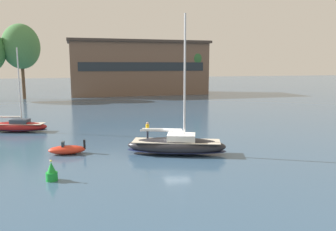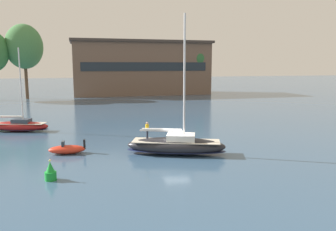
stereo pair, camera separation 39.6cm
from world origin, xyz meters
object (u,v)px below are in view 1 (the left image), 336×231
object	(u,v)px
sailboat_main	(177,145)
channel_buoy	(52,173)
sailboat_moored_near_marina	(18,126)
tree_shore_left	(194,59)
tree_shore_right	(21,47)
motor_tender	(67,150)

from	to	relation	value
sailboat_main	channel_buoy	bearing A→B (deg)	-157.76
sailboat_main	sailboat_moored_near_marina	xyz separation A→B (m)	(-16.69, 15.95, -0.17)
channel_buoy	tree_shore_left	bearing A→B (deg)	62.01
sailboat_main	sailboat_moored_near_marina	world-z (taller)	sailboat_main
sailboat_main	tree_shore_right	bearing A→B (deg)	109.97
sailboat_main	sailboat_moored_near_marina	bearing A→B (deg)	136.30
tree_shore_left	motor_tender	xyz separation A→B (m)	(-35.11, -60.39, -9.92)
motor_tender	sailboat_main	bearing A→B (deg)	-15.56
sailboat_main	sailboat_moored_near_marina	size ratio (longest dim) A/B	1.23
tree_shore_left	sailboat_moored_near_marina	distance (m)	63.69
tree_shore_left	sailboat_main	size ratio (longest dim) A/B	1.12
sailboat_main	channel_buoy	size ratio (longest dim) A/B	8.30
tree_shore_left	tree_shore_right	distance (m)	46.99
sailboat_moored_near_marina	channel_buoy	size ratio (longest dim) A/B	6.73
motor_tender	tree_shore_right	bearing A→B (deg)	101.50
motor_tender	sailboat_moored_near_marina	bearing A→B (deg)	116.19
tree_shore_right	sailboat_main	bearing A→B (deg)	-70.03
motor_tender	channel_buoy	distance (m)	7.49
tree_shore_right	channel_buoy	bearing A→B (deg)	-80.59
sailboat_moored_near_marina	motor_tender	size ratio (longest dim) A/B	2.98
sailboat_moored_near_marina	tree_shore_right	bearing A→B (deg)	96.76
tree_shore_right	sailboat_moored_near_marina	size ratio (longest dim) A/B	1.74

